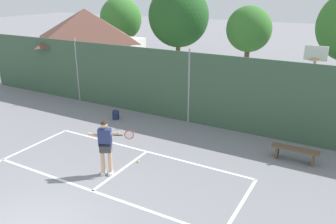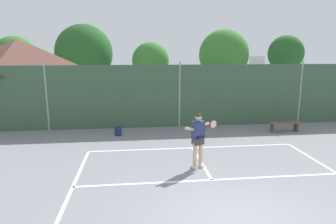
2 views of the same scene
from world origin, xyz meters
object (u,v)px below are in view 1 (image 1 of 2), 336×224
object	(u,v)px
courtside_bench	(295,152)
basketball_hoop	(313,76)
tennis_ball	(138,162)
tennis_player	(106,143)
backpack_navy	(116,115)

from	to	relation	value
courtside_bench	basketball_hoop	bearing A→B (deg)	92.36
tennis_ball	courtside_bench	size ratio (longest dim) A/B	0.04
basketball_hoop	tennis_player	distance (m)	8.95
tennis_ball	basketball_hoop	bearing A→B (deg)	53.56
tennis_ball	backpack_navy	distance (m)	4.43
basketball_hoop	tennis_ball	world-z (taller)	basketball_hoop
basketball_hoop	courtside_bench	world-z (taller)	basketball_hoop
tennis_player	tennis_ball	world-z (taller)	tennis_player
tennis_player	courtside_bench	size ratio (longest dim) A/B	1.16
basketball_hoop	courtside_bench	distance (m)	3.93
basketball_hoop	backpack_navy	size ratio (longest dim) A/B	7.67
tennis_player	tennis_ball	distance (m)	1.63
tennis_player	courtside_bench	world-z (taller)	tennis_player
backpack_navy	courtside_bench	distance (m)	7.97
backpack_navy	basketball_hoop	bearing A→B (deg)	22.16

